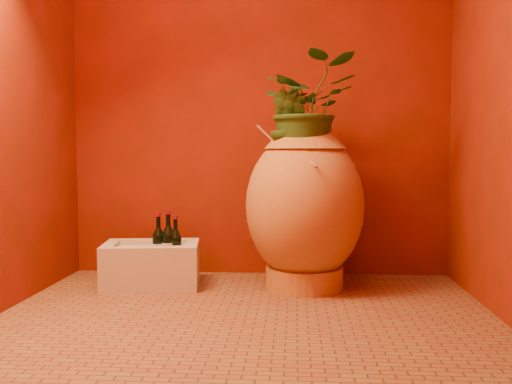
# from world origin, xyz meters

# --- Properties ---
(floor) EXTENTS (2.50, 2.50, 0.00)m
(floor) POSITION_xyz_m (0.00, 0.00, 0.00)
(floor) COLOR brown
(floor) RESTS_ON ground
(wall_back) EXTENTS (2.50, 0.02, 2.50)m
(wall_back) POSITION_xyz_m (0.00, 1.00, 1.25)
(wall_back) COLOR #5C1C05
(wall_back) RESTS_ON ground
(wall_right) EXTENTS (0.02, 2.00, 2.50)m
(wall_right) POSITION_xyz_m (1.25, 0.00, 1.25)
(wall_right) COLOR #5C1C05
(wall_right) RESTS_ON ground
(amphora) EXTENTS (0.92, 0.92, 1.01)m
(amphora) POSITION_xyz_m (0.30, 0.59, 0.50)
(amphora) COLOR #B37A32
(amphora) RESTS_ON floor
(stone_basin) EXTENTS (0.61, 0.46, 0.27)m
(stone_basin) POSITION_xyz_m (-0.63, 0.57, 0.13)
(stone_basin) COLOR #B8AF99
(stone_basin) RESTS_ON floor
(wine_bottle_a) EXTENTS (0.08, 0.08, 0.33)m
(wine_bottle_a) POSITION_xyz_m (-0.51, 0.53, 0.26)
(wine_bottle_a) COLOR black
(wine_bottle_a) RESTS_ON stone_basin
(wine_bottle_b) EXTENTS (0.08, 0.08, 0.31)m
(wine_bottle_b) POSITION_xyz_m (-0.57, 0.53, 0.26)
(wine_bottle_b) COLOR black
(wine_bottle_b) RESTS_ON stone_basin
(wine_bottle_c) EXTENTS (0.07, 0.07, 0.30)m
(wine_bottle_c) POSITION_xyz_m (-0.47, 0.53, 0.25)
(wine_bottle_c) COLOR black
(wine_bottle_c) RESTS_ON stone_basin
(wall_tap) EXTENTS (0.07, 0.15, 0.17)m
(wall_tap) POSITION_xyz_m (0.41, 0.92, 0.87)
(wall_tap) COLOR #A96727
(wall_tap) RESTS_ON wall_back
(plant_main) EXTENTS (0.65, 0.60, 0.61)m
(plant_main) POSITION_xyz_m (0.31, 0.57, 1.08)
(plant_main) COLOR #254D1B
(plant_main) RESTS_ON amphora
(plant_side) EXTENTS (0.30, 0.30, 0.42)m
(plant_side) POSITION_xyz_m (0.20, 0.51, 0.97)
(plant_side) COLOR #254D1B
(plant_side) RESTS_ON amphora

